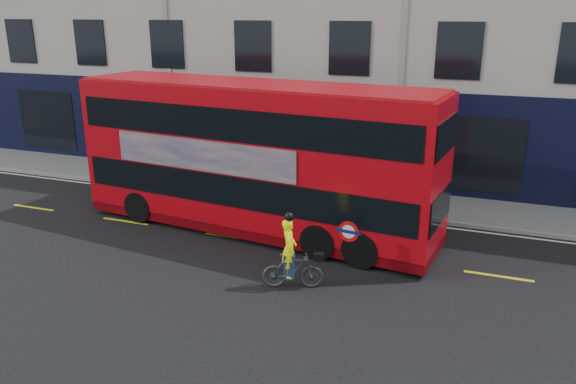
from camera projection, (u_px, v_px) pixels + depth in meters
The scene contains 7 objects.
ground at pixel (341, 276), 15.15m from camera, with size 120.00×120.00×0.00m, color black.
pavement at pixel (387, 202), 20.93m from camera, with size 60.00×3.00×0.12m, color gray.
kerb at pixel (379, 215), 19.59m from camera, with size 60.00×0.12×0.13m, color gray.
road_edge_line at pixel (377, 219), 19.35m from camera, with size 58.00×0.10×0.01m, color silver.
lane_dashes at pixel (354, 255), 16.49m from camera, with size 58.00×0.12×0.01m, color #D0D018, non-canonical shape.
bus at pixel (256, 157), 17.72m from camera, with size 12.04×4.00×4.77m.
cyclist at pixel (292, 263), 14.36m from camera, with size 1.64×0.94×2.07m.
Camera 1 is at (3.45, -13.36, 6.81)m, focal length 35.00 mm.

